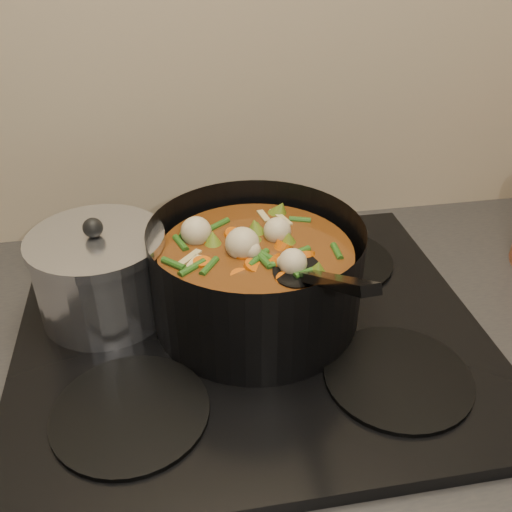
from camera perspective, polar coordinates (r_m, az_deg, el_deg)
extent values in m
cube|color=black|center=(0.81, -0.55, -9.36)|extent=(2.64, 0.64, 0.05)
cube|color=black|center=(0.79, -0.57, -7.49)|extent=(0.62, 0.54, 0.02)
cylinder|color=black|center=(0.68, -12.45, -15.00)|extent=(0.18, 0.18, 0.01)
cylinder|color=black|center=(0.73, 13.98, -11.61)|extent=(0.18, 0.18, 0.01)
cylinder|color=black|center=(0.88, -12.32, -2.44)|extent=(0.18, 0.18, 0.01)
cylinder|color=black|center=(0.92, 7.98, -0.44)|extent=(0.18, 0.18, 0.01)
cylinder|color=black|center=(0.76, 0.00, -1.72)|extent=(0.31, 0.31, 0.14)
cylinder|color=black|center=(0.80, 0.00, -5.57)|extent=(0.28, 0.28, 0.01)
cylinder|color=#652F11|center=(0.77, 0.00, -2.44)|extent=(0.26, 0.26, 0.10)
cylinder|color=#D95C0A|center=(0.75, 2.83, 0.68)|extent=(0.03, 0.03, 0.03)
cylinder|color=#D95C0A|center=(0.80, 1.87, 2.81)|extent=(0.04, 0.04, 0.03)
cylinder|color=#D95C0A|center=(0.81, -3.87, 3.44)|extent=(0.04, 0.04, 0.03)
cylinder|color=#D95C0A|center=(0.74, -4.04, 0.34)|extent=(0.03, 0.03, 0.03)
cylinder|color=#D95C0A|center=(0.69, -3.54, -2.76)|extent=(0.04, 0.03, 0.03)
cylinder|color=#D95C0A|center=(0.71, 1.32, -1.06)|extent=(0.04, 0.04, 0.03)
cylinder|color=#D95C0A|center=(0.74, 5.17, 0.07)|extent=(0.03, 0.04, 0.03)
cylinder|color=#D95C0A|center=(0.81, 4.37, 3.26)|extent=(0.03, 0.03, 0.03)
cylinder|color=#D95C0A|center=(0.78, -1.16, 2.37)|extent=(0.04, 0.04, 0.03)
cylinder|color=#D95C0A|center=(0.76, -5.93, 1.27)|extent=(0.04, 0.04, 0.03)
sphere|color=beige|center=(0.75, 4.47, 1.64)|extent=(0.04, 0.04, 0.04)
sphere|color=beige|center=(0.78, -2.26, 3.19)|extent=(0.04, 0.04, 0.04)
sphere|color=beige|center=(0.70, -2.96, -0.80)|extent=(0.04, 0.04, 0.04)
sphere|color=beige|center=(0.72, 4.49, 0.53)|extent=(0.04, 0.04, 0.04)
cone|color=#60721C|center=(0.67, -1.93, -2.59)|extent=(0.04, 0.04, 0.03)
cone|color=#60721C|center=(0.71, 5.87, -0.56)|extent=(0.04, 0.04, 0.03)
cone|color=#60721C|center=(0.80, 3.24, 3.47)|extent=(0.04, 0.04, 0.03)
cone|color=#60721C|center=(0.79, -4.31, 3.03)|extent=(0.04, 0.04, 0.03)
cone|color=#60721C|center=(0.70, -5.18, -1.28)|extent=(0.04, 0.04, 0.03)
cone|color=#60721C|center=(0.68, 3.36, -2.23)|extent=(0.04, 0.04, 0.03)
cylinder|color=#2B5B1A|center=(0.77, 1.89, 2.15)|extent=(0.01, 0.04, 0.01)
cylinder|color=#2B5B1A|center=(0.82, -0.88, 4.34)|extent=(0.04, 0.03, 0.01)
cylinder|color=#2B5B1A|center=(0.78, -4.49, 2.70)|extent=(0.04, 0.02, 0.01)
cylinder|color=#2B5B1A|center=(0.74, -4.71, 0.55)|extent=(0.02, 0.04, 0.01)
cylinder|color=#2B5B1A|center=(0.71, -2.29, -0.61)|extent=(0.02, 0.04, 0.01)
cylinder|color=#2B5B1A|center=(0.66, 0.33, -3.71)|extent=(0.04, 0.02, 0.01)
cylinder|color=#2B5B1A|center=(0.70, 4.67, -1.64)|extent=(0.03, 0.03, 0.01)
cylinder|color=#2B5B1A|center=(0.74, 4.71, 0.75)|extent=(0.01, 0.04, 0.01)
cylinder|color=#2B5B1A|center=(0.76, 2.34, 1.95)|extent=(0.04, 0.03, 0.01)
cylinder|color=#2B5B1A|center=(0.82, 0.35, 4.36)|extent=(0.04, 0.02, 0.01)
cylinder|color=#2B5B1A|center=(0.79, -3.73, 3.08)|extent=(0.02, 0.04, 0.01)
cylinder|color=#2B5B1A|center=(0.75, -4.65, 1.01)|extent=(0.03, 0.04, 0.01)
cylinder|color=#2B5B1A|center=(0.72, -2.70, -0.36)|extent=(0.04, 0.02, 0.01)
cylinder|color=#2B5B1A|center=(0.66, -1.19, -3.67)|extent=(0.03, 0.03, 0.01)
cylinder|color=#2B5B1A|center=(0.69, 3.82, -2.08)|extent=(0.01, 0.04, 0.01)
cylinder|color=#2B5B1A|center=(0.73, 4.68, 0.29)|extent=(0.04, 0.03, 0.01)
cube|color=tan|center=(0.73, -5.29, -0.10)|extent=(0.04, 0.01, 0.00)
cube|color=tan|center=(0.68, 1.96, -2.20)|extent=(0.02, 0.04, 0.00)
cube|color=tan|center=(0.76, 4.82, 1.82)|extent=(0.04, 0.03, 0.00)
cube|color=tan|center=(0.79, -2.22, 3.16)|extent=(0.04, 0.04, 0.00)
cube|color=tan|center=(0.71, -4.89, -0.73)|extent=(0.03, 0.04, 0.00)
ellipsoid|color=black|center=(0.70, 4.08, -1.52)|extent=(0.08, 0.09, 0.01)
cube|color=black|center=(0.60, 7.84, -2.58)|extent=(0.03, 0.17, 0.10)
cylinder|color=silver|center=(0.80, -15.14, -2.23)|extent=(0.17, 0.17, 0.11)
cylinder|color=silver|center=(0.77, -15.79, 1.48)|extent=(0.18, 0.18, 0.01)
sphere|color=black|center=(0.76, -16.01, 2.74)|extent=(0.03, 0.03, 0.03)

